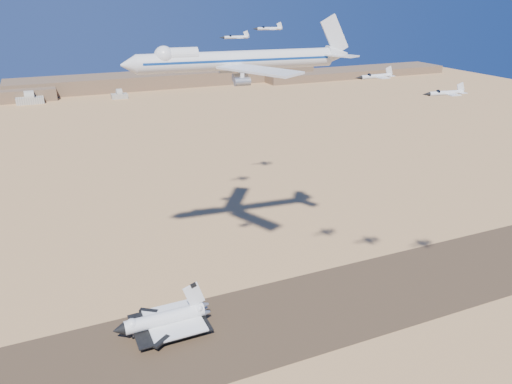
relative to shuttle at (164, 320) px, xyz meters
name	(u,v)px	position (x,y,z in m)	size (l,w,h in m)	color
ground	(223,334)	(19.42, -10.71, -4.86)	(1200.00, 1200.00, 0.00)	tan
runway	(223,334)	(19.42, -10.71, -4.83)	(600.00, 50.00, 0.06)	#4D3926
ridgeline	(132,84)	(84.73, 516.60, 2.76)	(960.00, 90.00, 18.00)	brown
hangars	(26,101)	(-44.58, 467.73, -0.03)	(200.50, 29.50, 30.00)	#B4B09F
shuttle	(164,320)	(0.00, 0.00, 0.00)	(36.63, 22.52, 18.09)	white
carrier_747	(231,60)	(37.89, 23.40, 90.97)	(90.11, 69.49, 22.42)	silver
crew_a	(189,335)	(7.30, -7.26, -3.95)	(0.62, 0.41, 1.71)	orange
crew_b	(198,333)	(10.79, -7.80, -4.00)	(0.78, 0.45, 1.60)	orange
crew_c	(187,334)	(6.77, -6.58, -3.87)	(1.10, 0.56, 1.87)	orange
chase_jet_a	(375,76)	(68.62, -24.89, 90.02)	(14.60, 7.78, 3.63)	silver
chase_jet_b	(445,93)	(85.29, -38.59, 85.82)	(15.20, 8.33, 3.79)	silver
chase_jet_d	(235,37)	(56.55, 66.37, 95.74)	(14.25, 7.75, 3.55)	silver
chase_jet_e	(269,28)	(83.90, 88.87, 97.53)	(15.67, 8.95, 3.96)	silver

